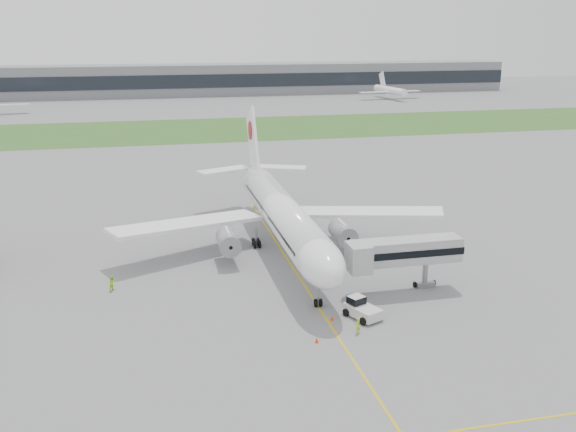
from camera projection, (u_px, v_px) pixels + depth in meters
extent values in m
plane|color=slate|center=(289.00, 261.00, 86.80)|extent=(600.00, 600.00, 0.00)
cube|color=#365D22|center=(203.00, 130.00, 199.07)|extent=(600.00, 50.00, 0.02)
cube|color=gray|center=(180.00, 80.00, 300.01)|extent=(320.00, 22.00, 14.00)
cube|color=#1E212A|center=(181.00, 82.00, 289.72)|extent=(320.00, 0.60, 6.00)
cylinder|color=white|center=(282.00, 214.00, 88.96)|extent=(5.00, 38.00, 5.00)
ellipsoid|color=white|center=(320.00, 262.00, 70.72)|extent=(5.00, 11.00, 5.00)
cube|color=black|center=(323.00, 257.00, 69.53)|extent=(3.20, 1.54, 1.14)
cone|color=white|center=(255.00, 174.00, 109.32)|extent=(5.00, 10.53, 6.16)
cube|color=white|center=(187.00, 224.00, 88.41)|extent=(22.13, 13.52, 1.70)
cube|color=white|center=(366.00, 212.00, 93.94)|extent=(22.13, 13.52, 1.70)
cylinder|color=#9D9CA2|center=(228.00, 241.00, 85.66)|extent=(2.70, 5.20, 2.70)
cylinder|color=#9D9CA2|center=(342.00, 233.00, 89.06)|extent=(2.70, 5.20, 2.70)
cube|color=white|center=(253.00, 143.00, 109.29)|extent=(0.45, 10.90, 12.76)
cylinder|color=#AE0919|center=(252.00, 131.00, 109.66)|extent=(0.60, 3.20, 3.20)
cube|color=white|center=(224.00, 170.00, 110.49)|extent=(9.54, 6.34, 0.35)
cube|color=white|center=(280.00, 168.00, 112.61)|extent=(9.54, 6.34, 0.35)
cylinder|color=gray|center=(318.00, 294.00, 72.33)|extent=(0.24, 0.24, 3.10)
cylinder|color=black|center=(256.00, 243.00, 92.52)|extent=(1.40, 1.10, 1.10)
cylinder|color=black|center=(299.00, 240.00, 93.88)|extent=(1.40, 1.10, 1.10)
cube|color=silver|center=(363.00, 311.00, 69.81)|extent=(3.73, 4.70, 1.10)
cube|color=silver|center=(356.00, 300.00, 70.40)|extent=(2.10, 2.00, 0.92)
cube|color=black|center=(356.00, 300.00, 70.39)|extent=(2.16, 2.06, 0.78)
cylinder|color=black|center=(346.00, 312.00, 70.27)|extent=(0.62, 0.89, 0.83)
cylinder|color=black|center=(363.00, 307.00, 71.66)|extent=(0.62, 0.89, 0.83)
cylinder|color=black|center=(363.00, 321.00, 68.13)|extent=(0.62, 0.89, 0.83)
cylinder|color=black|center=(380.00, 315.00, 69.53)|extent=(0.62, 0.89, 0.83)
cube|color=#AEAEB1|center=(406.00, 251.00, 75.98)|extent=(13.42, 2.90, 2.87)
cube|color=black|center=(406.00, 251.00, 75.98)|extent=(13.61, 2.99, 0.86)
cube|color=#AEAEB1|center=(359.00, 258.00, 73.75)|extent=(2.49, 3.26, 3.26)
cylinder|color=gray|center=(425.00, 272.00, 77.93)|extent=(0.67, 0.67, 3.64)
cube|color=gray|center=(424.00, 284.00, 78.35)|extent=(2.30, 1.35, 0.67)
cylinder|color=black|center=(415.00, 285.00, 78.08)|extent=(0.29, 0.67, 0.67)
cylinder|color=black|center=(434.00, 283.00, 78.62)|extent=(0.29, 0.67, 0.67)
cone|color=#FF390D|center=(317.00, 340.00, 64.31)|extent=(0.41, 0.41, 0.57)
cone|color=#FF390D|center=(332.00, 318.00, 69.24)|extent=(0.40, 0.40, 0.56)
imported|color=#B6D623|center=(358.00, 325.00, 66.13)|extent=(0.76, 0.74, 1.76)
imported|color=#AAF629|center=(113.00, 283.00, 76.91)|extent=(1.14, 1.17, 1.90)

